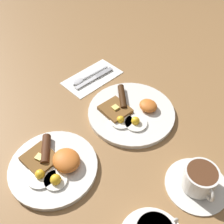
{
  "coord_description": "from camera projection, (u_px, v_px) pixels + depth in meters",
  "views": [
    {
      "loc": [
        -0.4,
        0.44,
        0.64
      ],
      "look_at": [
        0.03,
        0.06,
        0.03
      ],
      "focal_mm": 42.0,
      "sensor_mm": 36.0,
      "label": 1
    }
  ],
  "objects": [
    {
      "name": "ground_plane",
      "position": [
        131.0,
        114.0,
        0.87
      ],
      "size": [
        3.0,
        3.0,
        0.0
      ],
      "primitive_type": "plane",
      "color": "olive"
    },
    {
      "name": "spoon",
      "position": [
        81.0,
        79.0,
        0.98
      ],
      "size": [
        0.03,
        0.17,
        0.01
      ],
      "rotation": [
        0.0,
        0.0,
        1.56
      ],
      "color": "silver",
      "rests_on": "napkin"
    },
    {
      "name": "knife",
      "position": [
        96.0,
        77.0,
        1.0
      ],
      "size": [
        0.02,
        0.18,
        0.01
      ],
      "rotation": [
        0.0,
        0.0,
        1.59
      ],
      "color": "silver",
      "rests_on": "napkin"
    },
    {
      "name": "breakfast_plate_far",
      "position": [
        54.0,
        165.0,
        0.72
      ],
      "size": [
        0.25,
        0.25,
        0.05
      ],
      "color": "silver",
      "rests_on": "ground_plane"
    },
    {
      "name": "breakfast_plate_near",
      "position": [
        131.0,
        112.0,
        0.86
      ],
      "size": [
        0.29,
        0.29,
        0.04
      ],
      "color": "silver",
      "rests_on": "ground_plane"
    },
    {
      "name": "napkin",
      "position": [
        92.0,
        77.0,
        1.0
      ],
      "size": [
        0.13,
        0.22,
        0.01
      ],
      "primitive_type": "cube",
      "rotation": [
        0.0,
        0.0,
        0.05
      ],
      "color": "white",
      "rests_on": "ground_plane"
    },
    {
      "name": "teacup_near",
      "position": [
        199.0,
        180.0,
        0.67
      ],
      "size": [
        0.17,
        0.17,
        0.07
      ],
      "color": "silver",
      "rests_on": "ground_plane"
    }
  ]
}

